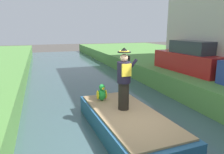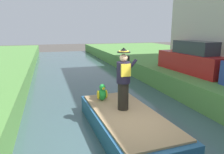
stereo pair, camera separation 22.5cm
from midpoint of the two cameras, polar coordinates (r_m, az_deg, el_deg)
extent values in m
plane|color=#4C4742|center=(6.16, 6.26, -16.99)|extent=(80.00, 80.00, 0.00)
cube|color=#3D565B|center=(6.13, 6.27, -16.58)|extent=(6.12, 48.00, 0.10)
cube|color=#23517A|center=(6.27, 5.02, -12.45)|extent=(1.96, 4.27, 0.56)
cube|color=#997A56|center=(6.15, 5.08, -9.89)|extent=(1.81, 3.93, 0.05)
cylinder|color=black|center=(6.24, 4.10, -5.24)|extent=(0.32, 0.32, 0.82)
cylinder|color=black|center=(6.06, 4.20, 1.25)|extent=(0.40, 0.40, 0.62)
cube|color=gold|center=(5.86, 4.90, 1.84)|extent=(0.28, 0.06, 0.36)
sphere|color=#DBA884|center=(5.99, 4.27, 5.23)|extent=(0.23, 0.23, 0.23)
cylinder|color=black|center=(5.97, 4.30, 6.81)|extent=(0.38, 0.38, 0.03)
cone|color=black|center=(5.96, 4.31, 7.47)|extent=(0.26, 0.26, 0.12)
cylinder|color=gold|center=(5.96, 4.30, 7.04)|extent=(0.29, 0.29, 0.02)
cylinder|color=black|center=(6.07, 6.31, 2.96)|extent=(0.38, 0.09, 0.43)
cube|color=black|center=(5.98, 5.64, 5.11)|extent=(0.03, 0.08, 0.15)
ellipsoid|color=green|center=(7.07, -1.78, -4.79)|extent=(0.26, 0.32, 0.40)
sphere|color=green|center=(6.96, -1.71, -2.77)|extent=(0.20, 0.20, 0.20)
cone|color=yellow|center=(6.87, -1.48, -3.07)|extent=(0.09, 0.09, 0.09)
ellipsoid|color=yellow|center=(7.04, -2.88, -4.89)|extent=(0.08, 0.20, 0.32)
ellipsoid|color=yellow|center=(7.11, -0.69, -4.69)|extent=(0.08, 0.20, 0.32)
cube|color=red|center=(11.04, 22.38, 3.71)|extent=(1.85, 4.06, 0.90)
cube|color=#2D333D|center=(10.81, 23.40, 7.45)|extent=(1.53, 2.25, 0.60)
camera|label=1|loc=(0.11, -89.01, 0.23)|focal=33.46mm
camera|label=2|loc=(0.11, 90.99, -0.23)|focal=33.46mm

